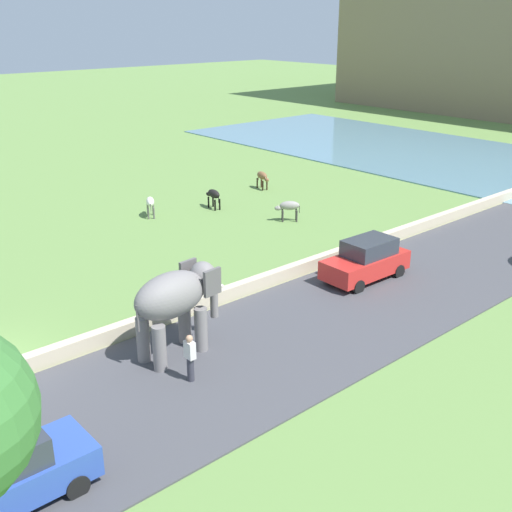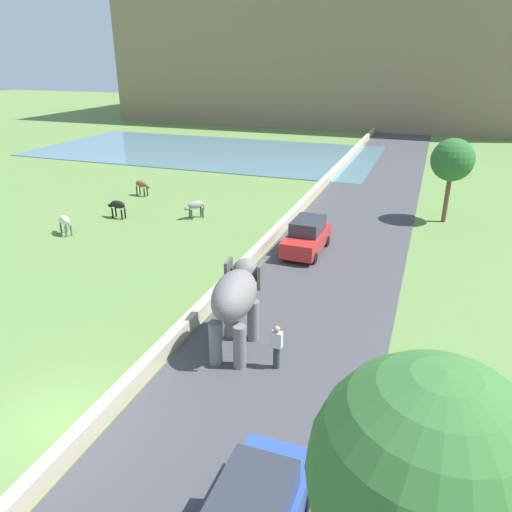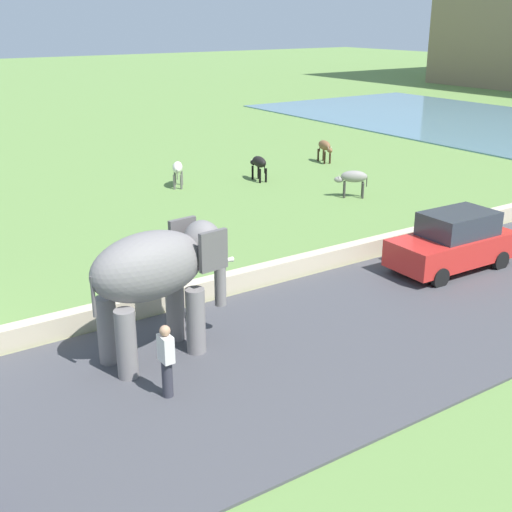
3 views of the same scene
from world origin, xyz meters
name	(u,v)px [view 1 (image 1 of 3)]	position (x,y,z in m)	size (l,w,h in m)	color
road_surface	(462,261)	(5.00, 20.00, 0.03)	(7.00, 120.00, 0.06)	#424247
barrier_wall	(370,244)	(1.20, 18.00, 0.29)	(0.40, 110.00, 0.59)	beige
lake	(389,147)	(-14.00, 39.38, 0.04)	(36.00, 18.00, 0.08)	slate
elephant	(176,299)	(3.40, 5.29, 2.04)	(1.66, 3.53, 2.99)	slate
person_beside_elephant	(190,357)	(5.09, 4.58, 0.87)	(0.36, 0.22, 1.63)	#33333D
car_blue	(3,475)	(6.58, -1.67, 0.90)	(1.81, 4.01, 1.80)	#2D4CA8
car_red	(366,260)	(3.43, 14.97, 0.90)	(1.88, 4.04, 1.80)	red
cow_black	(213,195)	(-9.35, 16.58, 0.84)	(1.41, 0.58, 1.15)	black
cow_brown	(262,177)	(-10.75, 21.69, 0.84)	(1.42, 0.68, 1.15)	brown
cow_grey	(289,207)	(-4.66, 18.18, 0.84)	(1.14, 1.28, 1.15)	gray
cow_white	(150,202)	(-10.38, 12.90, 0.84)	(1.37, 0.98, 1.15)	silver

